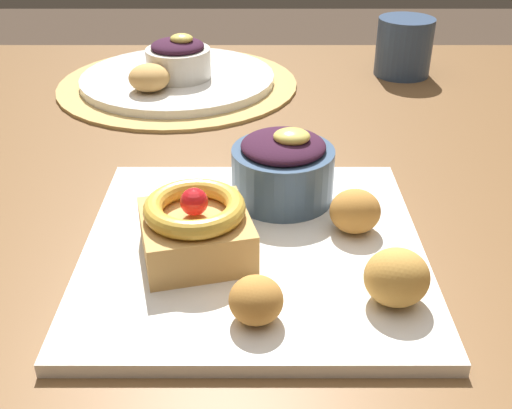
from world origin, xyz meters
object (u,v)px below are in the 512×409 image
cake_slice (198,227)px  back_ramekin (181,58)px  fritter_middle (258,300)px  front_plate (256,249)px  coffee_mug (407,47)px  back_plate (181,79)px  berry_ramekin (286,168)px  fritter_back (358,211)px  back_pastry (152,78)px  fritter_front (399,278)px

cake_slice → back_ramekin: 0.45m
fritter_middle → front_plate: bearing=91.3°
cake_slice → coffee_mug: 0.58m
cake_slice → back_plate: (-0.07, 0.46, -0.03)m
berry_ramekin → fritter_back: 0.09m
coffee_mug → back_ramekin: bearing=-169.5°
fritter_back → coffee_mug: size_ratio=0.53×
fritter_middle → back_plate: size_ratio=0.14×
fritter_middle → fritter_back: fritter_back is taller
back_plate → back_pastry: (-0.03, -0.07, 0.02)m
cake_slice → fritter_back: 0.14m
fritter_front → back_pastry: fritter_front is taller
front_plate → back_plate: bearing=104.5°
back_ramekin → fritter_middle: bearing=-78.0°
fritter_middle → coffee_mug: (0.23, 0.60, 0.01)m
back_plate → back_pastry: 0.08m
coffee_mug → fritter_front: bearing=-102.0°
cake_slice → back_pastry: cake_slice is taller
berry_ramekin → back_plate: size_ratio=0.35×
fritter_middle → back_pastry: (-0.15, 0.48, 0.01)m
cake_slice → front_plate: bearing=19.1°
fritter_back → coffee_mug: bearing=73.6°
back_plate → coffee_mug: size_ratio=3.29×
front_plate → fritter_middle: bearing=-88.7°
fritter_middle → coffee_mug: size_ratio=0.46×
berry_ramekin → coffee_mug: size_ratio=1.14×
fritter_back → back_pastry: back_pastry is taller
fritter_back → back_ramekin: size_ratio=0.49×
berry_ramekin → back_plate: 0.39m
fritter_front → back_ramekin: back_ramekin is taller
front_plate → berry_ramekin: bearing=70.7°
front_plate → fritter_front: size_ratio=5.95×
cake_slice → berry_ramekin: berry_ramekin is taller
fritter_front → coffee_mug: bearing=78.0°
fritter_back → fritter_middle: bearing=-126.0°
cake_slice → fritter_back: bearing=15.4°
back_ramekin → back_pastry: size_ratio=1.65×
back_plate → fritter_front: bearing=-66.8°
front_plate → back_plate: 0.46m
back_pastry → front_plate: bearing=-68.8°
back_plate → back_pastry: back_pastry is taller
cake_slice → back_pastry: bearing=103.9°
fritter_front → berry_ramekin: bearing=116.5°
berry_ramekin → back_pastry: 0.34m
fritter_front → back_plate: bearing=113.2°
cake_slice → fritter_front: (0.16, -0.06, -0.01)m
cake_slice → coffee_mug: size_ratio=1.23×
fritter_middle → back_ramekin: 0.54m
fritter_front → front_plate: bearing=143.8°
cake_slice → fritter_back: cake_slice is taller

